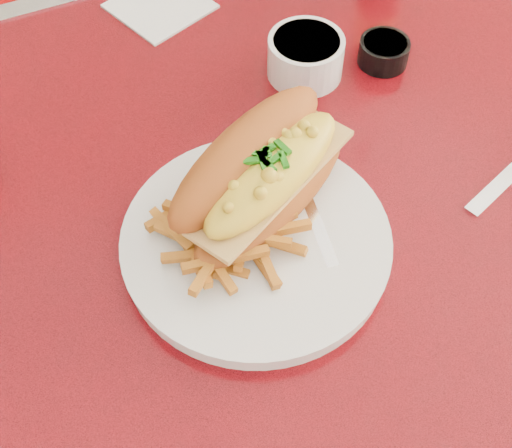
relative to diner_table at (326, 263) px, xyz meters
name	(u,v)px	position (x,y,z in m)	size (l,w,h in m)	color
ground	(300,438)	(0.00, 0.00, -0.61)	(8.00, 8.00, 0.00)	silver
diner_table	(326,263)	(0.00, 0.00, 0.00)	(1.23, 0.83, 0.77)	red
booth_bench_far	(140,58)	(0.00, 0.81, -0.32)	(1.20, 0.51, 0.90)	#A40A0B
dinner_plate	(256,243)	(-0.11, -0.05, 0.17)	(0.31, 0.31, 0.02)	white
mac_hoagie	(263,173)	(-0.09, -0.01, 0.22)	(0.23, 0.19, 0.09)	#A8511B
fries_pile	(221,229)	(-0.14, -0.03, 0.19)	(0.11, 0.10, 0.03)	orange
fork	(305,194)	(-0.05, -0.02, 0.18)	(0.04, 0.17, 0.00)	silver
gravy_ramekin	(306,56)	(0.04, 0.15, 0.19)	(0.10, 0.10, 0.05)	white
sauce_cup_right	(384,51)	(0.13, 0.13, 0.18)	(0.06, 0.06, 0.03)	black
paper_napkin	(160,6)	(-0.07, 0.33, 0.16)	(0.10, 0.10, 0.00)	white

